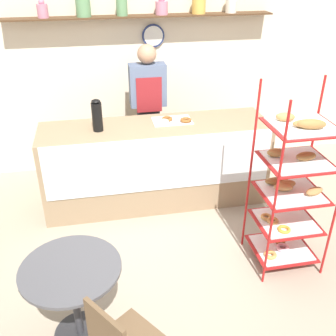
{
  "coord_description": "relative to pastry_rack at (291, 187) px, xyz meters",
  "views": [
    {
      "loc": [
        -0.64,
        -2.9,
        2.7
      ],
      "look_at": [
        0.0,
        0.4,
        0.84
      ],
      "focal_mm": 42.0,
      "sensor_mm": 36.0,
      "label": 1
    }
  ],
  "objects": [
    {
      "name": "person_worker",
      "position": [
        -1.02,
        1.9,
        0.13
      ],
      "size": [
        0.44,
        0.23,
        1.76
      ],
      "color": "#282833",
      "rests_on": "ground_plane"
    },
    {
      "name": "ground_plane",
      "position": [
        -1.03,
        0.15,
        -0.84
      ],
      "size": [
        14.0,
        14.0,
        0.0
      ],
      "primitive_type": "plane",
      "color": "gray"
    },
    {
      "name": "back_wall",
      "position": [
        -1.03,
        2.37,
        0.53
      ],
      "size": [
        10.0,
        0.3,
        2.7
      ],
      "color": "beige",
      "rests_on": "ground_plane"
    },
    {
      "name": "coffee_carafe",
      "position": [
        -1.66,
        1.26,
        0.33
      ],
      "size": [
        0.11,
        0.11,
        0.35
      ],
      "color": "black",
      "rests_on": "display_counter"
    },
    {
      "name": "pastry_rack",
      "position": [
        0.0,
        0.0,
        0.0
      ],
      "size": [
        0.61,
        0.56,
        1.77
      ],
      "color": "#A51919",
      "rests_on": "ground_plane"
    },
    {
      "name": "donut_tray_counter",
      "position": [
        -0.81,
        1.35,
        0.17
      ],
      "size": [
        0.44,
        0.29,
        0.05
      ],
      "color": "silver",
      "rests_on": "display_counter"
    },
    {
      "name": "display_counter",
      "position": [
        -1.03,
        1.28,
        -0.34
      ],
      "size": [
        2.6,
        0.7,
        0.99
      ],
      "color": "#937A5B",
      "rests_on": "ground_plane"
    },
    {
      "name": "cafe_table",
      "position": [
        -1.95,
        -0.53,
        -0.31
      ],
      "size": [
        0.74,
        0.74,
        0.7
      ],
      "color": "#262628",
      "rests_on": "ground_plane"
    }
  ]
}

